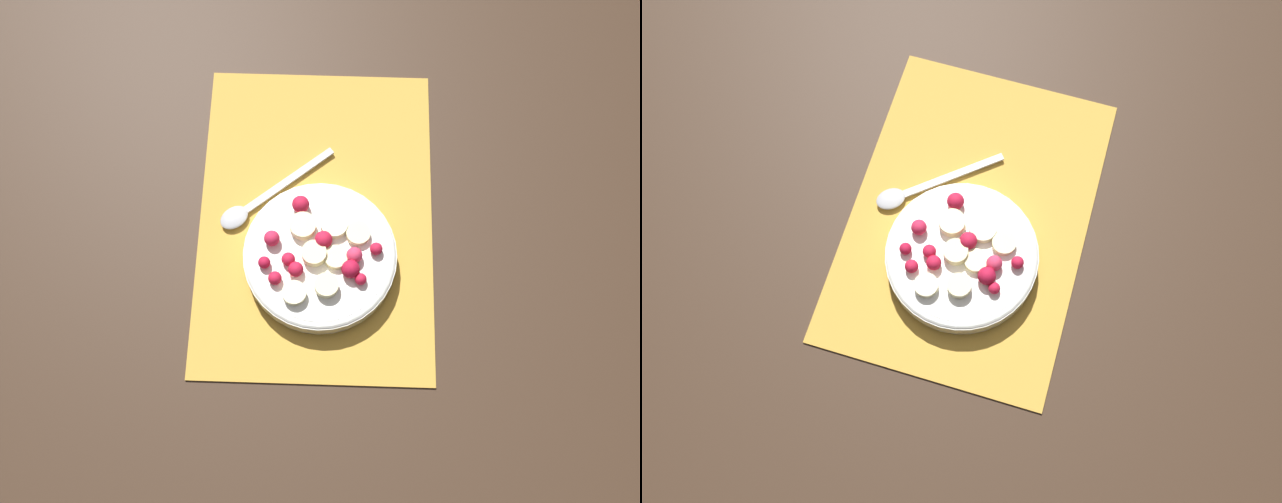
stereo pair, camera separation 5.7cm
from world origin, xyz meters
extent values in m
plane|color=#382619|center=(0.00, 0.00, 0.00)|extent=(3.00, 3.00, 0.00)
cube|color=gold|center=(0.00, 0.00, 0.00)|extent=(0.42, 0.29, 0.01)
cylinder|color=silver|center=(-0.06, -0.01, 0.02)|extent=(0.18, 0.18, 0.03)
torus|color=silver|center=(-0.06, -0.01, 0.03)|extent=(0.18, 0.18, 0.01)
cylinder|color=white|center=(-0.06, -0.01, 0.03)|extent=(0.17, 0.17, 0.00)
cylinder|color=beige|center=(-0.03, -0.05, 0.04)|extent=(0.04, 0.04, 0.01)
cylinder|color=beige|center=(-0.06, -0.03, 0.04)|extent=(0.03, 0.03, 0.01)
cylinder|color=#F4EAB7|center=(-0.02, -0.02, 0.04)|extent=(0.04, 0.04, 0.01)
cylinder|color=beige|center=(-0.10, -0.02, 0.04)|extent=(0.04, 0.04, 0.01)
cylinder|color=beige|center=(-0.06, 0.00, 0.04)|extent=(0.04, 0.04, 0.01)
cylinder|color=#F4EAB7|center=(-0.11, 0.02, 0.04)|extent=(0.03, 0.03, 0.01)
cylinder|color=beige|center=(-0.03, 0.01, 0.04)|extent=(0.04, 0.04, 0.01)
sphere|color=red|center=(-0.04, -0.01, 0.05)|extent=(0.02, 0.02, 0.02)
sphere|color=red|center=(-0.07, 0.03, 0.04)|extent=(0.02, 0.02, 0.02)
sphere|color=red|center=(-0.05, -0.07, 0.04)|extent=(0.02, 0.02, 0.02)
sphere|color=#D12347|center=(-0.04, 0.05, 0.04)|extent=(0.02, 0.02, 0.02)
sphere|color=#B21433|center=(-0.07, 0.06, 0.04)|extent=(0.01, 0.01, 0.01)
sphere|color=red|center=(-0.09, -0.06, 0.04)|extent=(0.01, 0.01, 0.01)
sphere|color=red|center=(-0.08, 0.02, 0.04)|extent=(0.02, 0.02, 0.02)
sphere|color=red|center=(0.00, 0.02, 0.05)|extent=(0.02, 0.02, 0.02)
sphere|color=#DB3356|center=(-0.06, -0.05, 0.05)|extent=(0.02, 0.02, 0.02)
sphere|color=red|center=(-0.09, 0.04, 0.04)|extent=(0.02, 0.02, 0.02)
sphere|color=#B21433|center=(-0.08, -0.04, 0.05)|extent=(0.02, 0.02, 0.02)
cube|color=#B2B2B7|center=(0.05, 0.04, 0.01)|extent=(0.09, 0.11, 0.00)
ellipsoid|color=#B2B2B7|center=(-0.01, 0.10, 0.01)|extent=(0.05, 0.05, 0.01)
camera|label=1|loc=(-0.28, -0.01, 0.74)|focal=35.00mm
camera|label=2|loc=(-0.27, -0.07, 0.74)|focal=35.00mm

